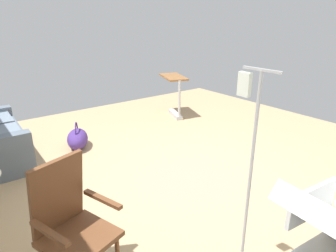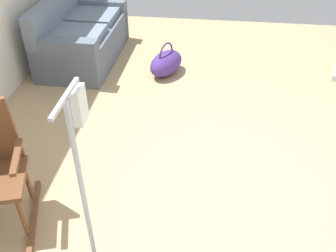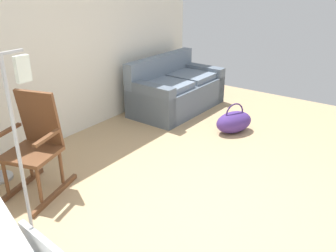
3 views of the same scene
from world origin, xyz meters
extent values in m
plane|color=tan|center=(0.00, 0.00, 0.00)|extent=(7.40, 7.40, 0.00)
cube|color=silver|center=(0.00, 2.66, 1.35)|extent=(6.12, 0.10, 2.70)
cube|color=slate|center=(2.00, 1.99, 0.23)|extent=(1.62, 0.88, 0.45)
cube|color=slate|center=(1.64, 1.96, 0.49)|extent=(0.69, 0.66, 0.10)
cube|color=slate|center=(2.37, 1.94, 0.49)|extent=(0.69, 0.66, 0.10)
cube|color=slate|center=(2.01, 2.33, 0.65)|extent=(1.60, 0.19, 0.40)
cube|color=slate|center=(1.29, 2.00, 0.30)|extent=(0.20, 0.85, 0.60)
cube|color=slate|center=(2.71, 1.97, 0.30)|extent=(0.20, 0.85, 0.60)
cube|color=brown|center=(-0.94, 1.97, 0.03)|extent=(0.74, 0.27, 0.05)
cube|color=brown|center=(-0.81, 1.56, 0.03)|extent=(0.74, 0.27, 0.05)
cylinder|color=brown|center=(-0.99, 1.53, 0.25)|extent=(0.04, 0.04, 0.40)
cylinder|color=brown|center=(-1.11, 1.89, 0.25)|extent=(0.04, 0.04, 0.40)
cylinder|color=brown|center=(-0.64, 1.64, 0.25)|extent=(0.04, 0.04, 0.40)
cylinder|color=brown|center=(-0.75, 2.01, 0.25)|extent=(0.04, 0.04, 0.40)
cube|color=brown|center=(-0.87, 1.77, 0.45)|extent=(0.58, 0.60, 0.04)
cube|color=brown|center=(-0.68, 1.83, 0.75)|extent=(0.25, 0.45, 0.60)
cube|color=brown|center=(-0.82, 1.54, 0.67)|extent=(0.38, 0.16, 0.03)
cube|color=brown|center=(-0.96, 1.98, 0.67)|extent=(0.38, 0.16, 0.03)
cylinder|color=#B2B5BA|center=(-0.94, 2.34, 0.01)|extent=(0.28, 0.28, 0.03)
ellipsoid|color=#472D7A|center=(1.71, 0.82, 0.15)|extent=(0.64, 0.53, 0.30)
torus|color=#312055|center=(1.71, 0.82, 0.28)|extent=(0.28, 0.15, 0.30)
cylinder|color=#B2B5BA|center=(-1.57, 0.76, 0.85)|extent=(0.02, 0.02, 1.65)
cube|color=#B2B5BA|center=(-1.57, 0.76, 1.68)|extent=(0.28, 0.02, 0.02)
cube|color=white|center=(-1.45, 0.76, 1.57)|extent=(0.09, 0.04, 0.16)
camera|label=1|loc=(-2.66, 2.31, 1.98)|focal=31.55mm
camera|label=2|loc=(-2.66, 0.25, 2.40)|focal=40.52mm
camera|label=3|loc=(-2.66, -1.18, 2.10)|focal=38.85mm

